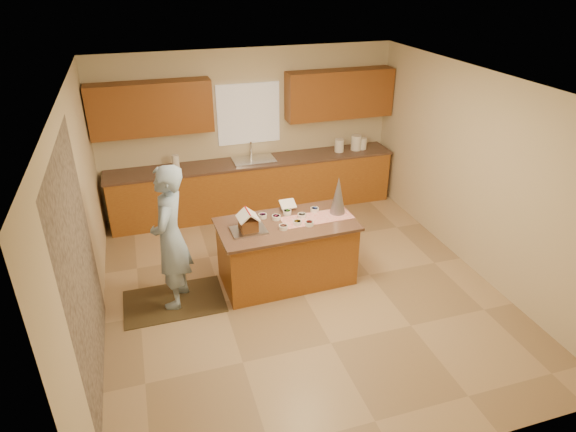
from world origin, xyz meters
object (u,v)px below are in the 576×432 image
at_px(tinsel_tree, 338,195).
at_px(boy, 170,238).
at_px(island_base, 287,253).
at_px(gingerbread_house, 248,222).

height_order(tinsel_tree, boy, boy).
bearing_deg(island_base, boy, -179.80).
relative_size(island_base, tinsel_tree, 3.27).
bearing_deg(island_base, gingerbread_house, -174.81).
height_order(island_base, boy, boy).
distance_m(island_base, tinsel_tree, 1.03).
xyz_separation_m(tinsel_tree, gingerbread_house, (-1.26, -0.14, -0.14)).
xyz_separation_m(boy, gingerbread_house, (0.96, -0.01, 0.06)).
distance_m(boy, gingerbread_house, 0.96).
distance_m(tinsel_tree, gingerbread_house, 1.28).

